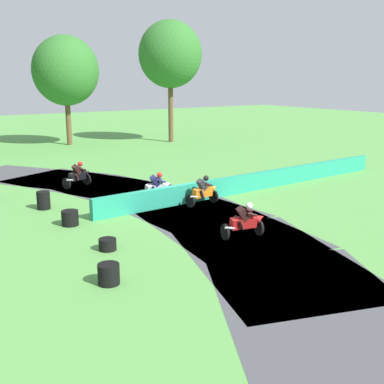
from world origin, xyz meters
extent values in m
plane|color=#569947|center=(0.00, 0.00, 0.00)|extent=(120.00, 120.00, 0.00)
cube|color=#47474C|center=(-2.41, -10.70, 0.00)|extent=(8.13, 9.49, 0.01)
cube|color=#47474C|center=(-0.97, -7.30, 0.00)|extent=(7.11, 9.26, 0.01)
cube|color=#47474C|center=(-0.17, -3.69, 0.00)|extent=(5.87, 8.72, 0.01)
cube|color=#47474C|center=(-0.03, 0.00, 0.00)|extent=(5.27, 8.41, 0.01)
cube|color=#47474C|center=(-0.55, 3.66, 0.00)|extent=(6.61, 9.07, 0.01)
cube|color=#47474C|center=(-1.72, 7.16, 0.00)|extent=(7.73, 9.43, 0.01)
cube|color=#47474C|center=(-3.51, 10.40, 0.00)|extent=(8.60, 9.49, 0.01)
cube|color=#239375|center=(5.25, 0.27, 0.45)|extent=(18.78, 1.27, 0.90)
cylinder|color=black|center=(0.28, -5.46, 0.29)|extent=(0.23, 0.72, 0.72)
cylinder|color=black|center=(-1.09, -5.18, 0.29)|extent=(0.23, 0.72, 0.72)
cube|color=red|center=(-0.42, -5.38, 0.58)|extent=(1.05, 0.55, 0.45)
ellipsoid|color=red|center=(-0.25, -5.47, 0.84)|extent=(0.50, 0.41, 0.30)
cone|color=red|center=(0.24, -5.54, 0.70)|extent=(0.45, 0.43, 0.46)
cylinder|color=#B2B2B7|center=(-1.03, -5.36, 0.48)|extent=(0.42, 0.17, 0.17)
cube|color=#331919|center=(-0.51, -5.45, 0.96)|extent=(0.56, 0.39, 0.62)
sphere|color=white|center=(-0.31, -5.55, 1.23)|extent=(0.26, 0.26, 0.26)
cylinder|color=#331919|center=(-0.21, -5.34, 1.02)|extent=(0.44, 0.16, 0.24)
cylinder|color=#331919|center=(-0.27, -5.68, 0.94)|extent=(0.44, 0.16, 0.24)
cylinder|color=#331919|center=(-0.56, -5.18, 0.64)|extent=(0.30, 0.18, 0.42)
cylinder|color=#331919|center=(-0.63, -5.52, 0.56)|extent=(0.30, 0.18, 0.42)
cylinder|color=black|center=(1.76, -0.64, 0.30)|extent=(0.15, 0.67, 0.66)
cylinder|color=black|center=(0.37, -0.76, 0.30)|extent=(0.15, 0.67, 0.66)
cube|color=orange|center=(1.07, -0.73, 0.60)|extent=(1.02, 0.41, 0.43)
ellipsoid|color=orange|center=(1.25, -0.74, 0.86)|extent=(0.47, 0.34, 0.27)
cone|color=orange|center=(1.74, -0.68, 0.72)|extent=(0.42, 0.37, 0.44)
cylinder|color=#B2B2B7|center=(0.48, -0.90, 0.50)|extent=(0.42, 0.14, 0.17)
cube|color=#28282D|center=(0.99, -0.78, 0.98)|extent=(0.52, 0.37, 0.59)
sphere|color=black|center=(1.21, -0.79, 1.26)|extent=(0.26, 0.26, 0.26)
cylinder|color=#28282D|center=(1.25, -0.58, 1.02)|extent=(0.43, 0.15, 0.24)
cylinder|color=#28282D|center=(1.28, -0.94, 0.98)|extent=(0.43, 0.15, 0.24)
cylinder|color=#28282D|center=(0.87, -0.57, 0.64)|extent=(0.27, 0.17, 0.42)
cylinder|color=#28282D|center=(0.90, -0.93, 0.60)|extent=(0.27, 0.17, 0.42)
cylinder|color=black|center=(0.47, 1.43, 0.29)|extent=(0.11, 0.73, 0.73)
cylinder|color=black|center=(-0.93, 1.38, 0.29)|extent=(0.11, 0.73, 0.73)
cube|color=silver|center=(-0.23, 1.33, 0.58)|extent=(1.01, 0.40, 0.46)
ellipsoid|color=silver|center=(-0.04, 1.27, 0.83)|extent=(0.45, 0.34, 0.30)
cone|color=silver|center=(0.46, 1.32, 0.70)|extent=(0.40, 0.41, 0.47)
cylinder|color=#B2B2B7|center=(-0.82, 1.21, 0.47)|extent=(0.41, 0.14, 0.18)
cube|color=#1E1E4C|center=(-0.30, 1.23, 0.95)|extent=(0.50, 0.43, 0.62)
sphere|color=red|center=(-0.08, 1.17, 1.22)|extent=(0.26, 0.26, 0.26)
cylinder|color=#1E1E4C|center=(-0.03, 1.41, 1.02)|extent=(0.43, 0.16, 0.24)
cylinder|color=#1E1E4C|center=(-0.02, 1.06, 0.93)|extent=(0.43, 0.16, 0.24)
cylinder|color=#1E1E4C|center=(-0.41, 1.49, 0.65)|extent=(0.27, 0.21, 0.42)
cylinder|color=#1E1E4C|center=(-0.40, 1.14, 0.56)|extent=(0.27, 0.21, 0.42)
cylinder|color=black|center=(-1.63, 6.39, 0.29)|extent=(0.32, 0.69, 0.70)
cylinder|color=black|center=(-2.95, 5.91, 0.29)|extent=(0.32, 0.69, 0.70)
cube|color=black|center=(-2.27, 6.10, 0.59)|extent=(1.06, 0.67, 0.45)
ellipsoid|color=black|center=(-2.09, 6.11, 0.84)|extent=(0.52, 0.45, 0.29)
cone|color=black|center=(-1.62, 6.31, 0.71)|extent=(0.46, 0.46, 0.46)
cylinder|color=#B2B2B7|center=(-2.80, 5.80, 0.49)|extent=(0.42, 0.24, 0.17)
cube|color=#331919|center=(-2.32, 6.00, 0.96)|extent=(0.55, 0.49, 0.61)
sphere|color=red|center=(-2.10, 6.03, 1.24)|extent=(0.26, 0.26, 0.26)
cylinder|color=#331919|center=(-2.12, 6.26, 1.02)|extent=(0.43, 0.25, 0.24)
cylinder|color=#331919|center=(-2.00, 5.93, 0.96)|extent=(0.43, 0.25, 0.24)
cylinder|color=#331919|center=(-2.50, 6.20, 0.64)|extent=(0.27, 0.25, 0.42)
cylinder|color=#331919|center=(-2.38, 5.87, 0.58)|extent=(0.27, 0.25, 0.42)
cylinder|color=black|center=(-6.18, -6.36, 0.10)|extent=(0.62, 0.62, 0.20)
cylinder|color=black|center=(-6.18, -6.36, 0.30)|extent=(0.62, 0.62, 0.20)
cylinder|color=black|center=(-6.18, -6.36, 0.50)|extent=(0.62, 0.62, 0.20)
cylinder|color=black|center=(-5.04, -3.78, 0.10)|extent=(0.60, 0.60, 0.20)
cylinder|color=black|center=(-5.04, -3.78, 0.30)|extent=(0.60, 0.60, 0.20)
cylinder|color=black|center=(-5.08, -0.34, 0.10)|extent=(0.67, 0.67, 0.20)
cylinder|color=black|center=(-5.08, -0.34, 0.30)|extent=(0.67, 0.67, 0.20)
cylinder|color=black|center=(-5.08, -0.34, 0.50)|extent=(0.67, 0.67, 0.20)
cylinder|color=black|center=(-5.17, 2.68, 0.10)|extent=(0.58, 0.58, 0.20)
cylinder|color=black|center=(-5.17, 2.68, 0.30)|extent=(0.58, 0.58, 0.20)
cylinder|color=black|center=(-5.17, 2.68, 0.50)|extent=(0.58, 0.58, 0.20)
cylinder|color=black|center=(-5.17, 2.68, 0.70)|extent=(0.58, 0.58, 0.20)
cone|color=orange|center=(5.27, 0.41, 0.22)|extent=(0.28, 0.28, 0.44)
cylinder|color=brown|center=(3.33, 22.40, 1.95)|extent=(0.44, 0.44, 3.90)
ellipsoid|color=#2D6B28|center=(3.33, 22.40, 6.26)|extent=(5.53, 5.53, 5.81)
cylinder|color=brown|center=(11.67, 19.17, 2.66)|extent=(0.44, 0.44, 5.31)
ellipsoid|color=#2D6B28|center=(11.67, 19.17, 7.67)|extent=(5.53, 5.53, 5.81)
camera|label=1|loc=(-11.41, -18.29, 5.72)|focal=45.46mm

